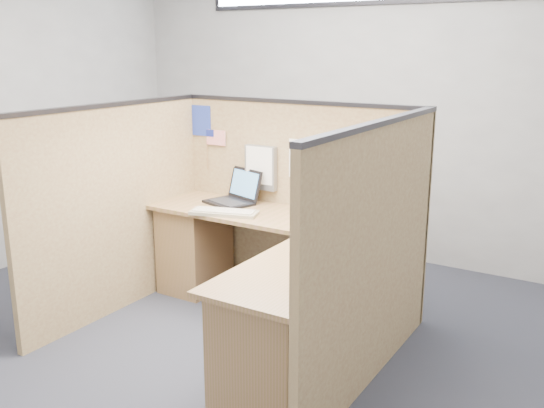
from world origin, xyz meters
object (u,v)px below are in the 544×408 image
Objects in this scene: keyboard at (224,212)px; mouse at (346,231)px; laptop at (234,194)px; l_desk at (268,280)px.

mouse is (0.96, 0.02, 0.01)m from keyboard.
keyboard is (0.15, -0.33, -0.05)m from laptop.
keyboard is at bearing -48.19° from laptop.
l_desk is 0.64m from keyboard.
mouse reaches higher than l_desk.
keyboard is (-0.50, 0.20, 0.35)m from l_desk.
l_desk is 0.93m from laptop.
laptop is (-0.64, 0.53, 0.40)m from l_desk.
laptop reaches higher than mouse.
mouse is at bearing 2.18° from laptop.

